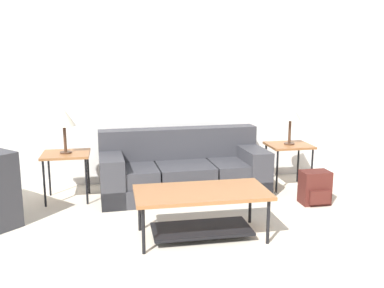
% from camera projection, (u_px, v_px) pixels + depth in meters
% --- Properties ---
extents(wall_back, '(9.13, 0.06, 2.60)m').
position_uv_depth(wall_back, '(176.00, 89.00, 5.93)').
color(wall_back, white).
rests_on(wall_back, ground_plane).
extents(couch, '(2.13, 0.96, 0.82)m').
position_uv_depth(couch, '(183.00, 171.00, 5.51)').
color(couch, '#38383D').
rests_on(couch, ground_plane).
extents(coffee_table, '(1.29, 0.66, 0.48)m').
position_uv_depth(coffee_table, '(201.00, 203.00, 4.16)').
color(coffee_table, '#935B33').
rests_on(coffee_table, ground_plane).
extents(side_table_left, '(0.56, 0.50, 0.59)m').
position_uv_depth(side_table_left, '(66.00, 158.00, 5.21)').
color(side_table_left, '#935B33').
rests_on(side_table_left, ground_plane).
extents(side_table_right, '(0.56, 0.50, 0.59)m').
position_uv_depth(side_table_right, '(289.00, 149.00, 5.73)').
color(side_table_right, '#935B33').
rests_on(side_table_right, ground_plane).
extents(table_lamp_left, '(0.28, 0.28, 0.56)m').
position_uv_depth(table_lamp_left, '(64.00, 118.00, 5.11)').
color(table_lamp_left, '#472D1E').
rests_on(table_lamp_left, side_table_left).
extents(table_lamp_right, '(0.28, 0.28, 0.56)m').
position_uv_depth(table_lamp_right, '(291.00, 112.00, 5.63)').
color(table_lamp_right, '#472D1E').
rests_on(table_lamp_right, side_table_right).
extents(backpack, '(0.34, 0.31, 0.40)m').
position_uv_depth(backpack, '(315.00, 188.00, 5.14)').
color(backpack, '#4C1E19').
rests_on(backpack, ground_plane).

